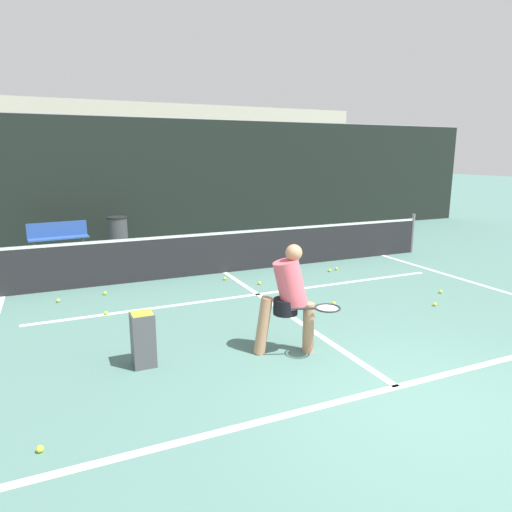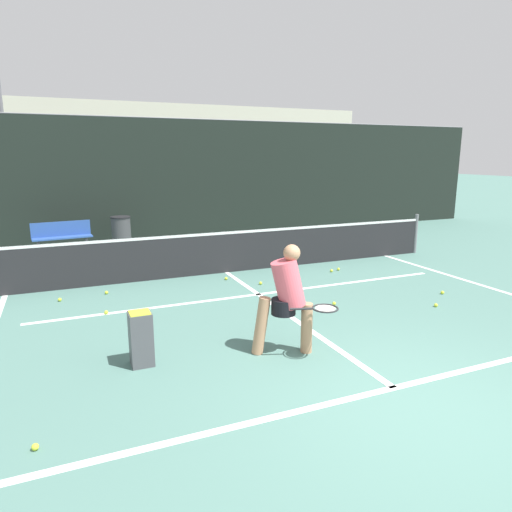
{
  "view_description": "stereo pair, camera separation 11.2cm",
  "coord_description": "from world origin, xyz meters",
  "px_view_note": "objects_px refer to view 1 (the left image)",
  "views": [
    {
      "loc": [
        -3.47,
        -3.36,
        2.64
      ],
      "look_at": [
        -0.37,
        3.59,
        0.95
      ],
      "focal_mm": 32.0,
      "sensor_mm": 36.0,
      "label": 1
    },
    {
      "loc": [
        -3.36,
        -3.41,
        2.64
      ],
      "look_at": [
        -0.37,
        3.59,
        0.95
      ],
      "focal_mm": 32.0,
      "sensor_mm": 36.0,
      "label": 2
    }
  ],
  "objects_px": {
    "ball_hopper": "(143,338)",
    "parked_car": "(100,207)",
    "player_practicing": "(289,296)",
    "trash_bin": "(118,232)",
    "courtside_bench": "(59,237)"
  },
  "relations": [
    {
      "from": "ball_hopper",
      "to": "courtside_bench",
      "type": "relative_size",
      "value": 0.45
    },
    {
      "from": "courtside_bench",
      "to": "parked_car",
      "type": "relative_size",
      "value": 0.35
    },
    {
      "from": "ball_hopper",
      "to": "parked_car",
      "type": "relative_size",
      "value": 0.16
    },
    {
      "from": "player_practicing",
      "to": "parked_car",
      "type": "relative_size",
      "value": 0.34
    },
    {
      "from": "courtside_bench",
      "to": "trash_bin",
      "type": "distance_m",
      "value": 1.59
    },
    {
      "from": "player_practicing",
      "to": "parked_car",
      "type": "xyz_separation_m",
      "value": [
        -1.09,
        13.59,
        -0.16
      ]
    },
    {
      "from": "ball_hopper",
      "to": "trash_bin",
      "type": "relative_size",
      "value": 0.78
    },
    {
      "from": "trash_bin",
      "to": "parked_car",
      "type": "distance_m",
      "value": 5.23
    },
    {
      "from": "courtside_bench",
      "to": "ball_hopper",
      "type": "bearing_deg",
      "value": -90.02
    },
    {
      "from": "ball_hopper",
      "to": "trash_bin",
      "type": "xyz_separation_m",
      "value": [
        0.74,
        7.96,
        0.09
      ]
    },
    {
      "from": "trash_bin",
      "to": "parked_car",
      "type": "height_order",
      "value": "parked_car"
    },
    {
      "from": "player_practicing",
      "to": "ball_hopper",
      "type": "bearing_deg",
      "value": -172.95
    },
    {
      "from": "player_practicing",
      "to": "courtside_bench",
      "type": "bearing_deg",
      "value": 127.49
    },
    {
      "from": "player_practicing",
      "to": "trash_bin",
      "type": "height_order",
      "value": "player_practicing"
    },
    {
      "from": "player_practicing",
      "to": "trash_bin",
      "type": "xyz_separation_m",
      "value": [
        -1.13,
        8.36,
        -0.35
      ]
    }
  ]
}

